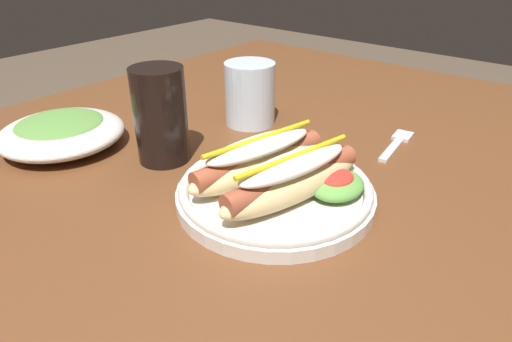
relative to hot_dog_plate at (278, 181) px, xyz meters
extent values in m
cube|color=brown|center=(-0.06, 0.07, -0.04)|extent=(1.48, 1.04, 0.04)
cylinder|color=brown|center=(0.59, 0.50, -0.41)|extent=(0.06, 0.06, 0.70)
cylinder|color=silver|center=(0.00, 0.00, -0.02)|extent=(0.24, 0.24, 0.02)
torus|color=silver|center=(0.00, 0.00, -0.01)|extent=(0.23, 0.23, 0.01)
ellipsoid|color=#E0C184|center=(-0.01, -0.03, 0.01)|extent=(0.21, 0.09, 0.04)
cylinder|color=#9E4C33|center=(-0.01, -0.03, 0.02)|extent=(0.19, 0.06, 0.03)
ellipsoid|color=silver|center=(-0.01, -0.03, 0.04)|extent=(0.16, 0.07, 0.02)
cylinder|color=yellow|center=(-0.01, -0.03, 0.05)|extent=(0.16, 0.04, 0.01)
ellipsoid|color=#E0C184|center=(0.00, 0.03, 0.01)|extent=(0.21, 0.09, 0.04)
cylinder|color=#9E4C33|center=(0.00, 0.03, 0.02)|extent=(0.19, 0.06, 0.03)
ellipsoid|color=silver|center=(0.00, 0.03, 0.04)|extent=(0.16, 0.07, 0.02)
cylinder|color=yellow|center=(0.00, 0.03, 0.05)|extent=(0.16, 0.04, 0.01)
ellipsoid|color=#5B9942|center=(0.03, -0.06, 0.00)|extent=(0.07, 0.06, 0.02)
ellipsoid|color=red|center=(0.03, -0.06, 0.01)|extent=(0.04, 0.04, 0.01)
cube|color=silver|center=(0.22, -0.05, -0.02)|extent=(0.09, 0.02, 0.00)
cube|color=silver|center=(0.28, -0.04, -0.02)|extent=(0.04, 0.03, 0.00)
cylinder|color=black|center=(-0.01, 0.19, 0.04)|extent=(0.07, 0.07, 0.13)
cylinder|color=silver|center=(0.17, 0.18, 0.02)|extent=(0.08, 0.08, 0.10)
ellipsoid|color=silver|center=(-0.08, 0.34, 0.00)|extent=(0.18, 0.18, 0.04)
ellipsoid|color=#56893D|center=(-0.08, 0.34, 0.01)|extent=(0.13, 0.13, 0.02)
camera|label=1|loc=(-0.37, -0.27, 0.26)|focal=31.01mm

